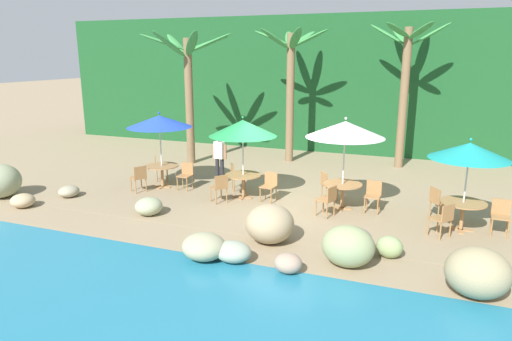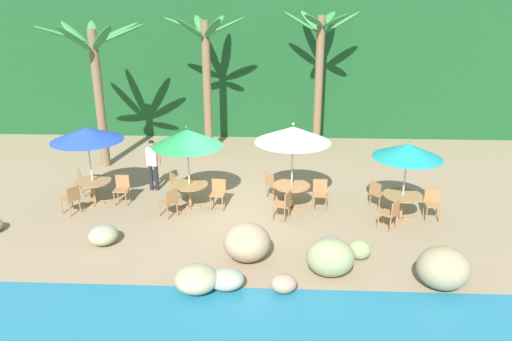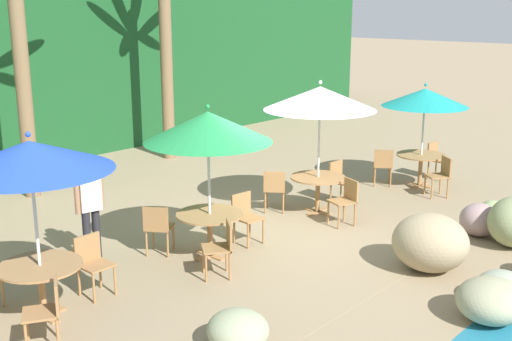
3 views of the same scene
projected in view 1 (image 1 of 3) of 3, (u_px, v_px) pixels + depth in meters
ground_plane at (283, 205)px, 13.42m from camera, size 120.00×120.00×0.00m
terrace_deck at (283, 204)px, 13.42m from camera, size 18.00×5.20×0.01m
foliage_backdrop at (344, 84)px, 20.83m from camera, size 28.00×2.40×6.00m
rock_seawall at (201, 221)px, 10.95m from camera, size 14.47×3.26×1.05m
umbrella_blue at (159, 121)px, 14.68m from camera, size 2.10×2.10×2.51m
dining_table_blue at (162, 169)px, 15.07m from camera, size 1.10×1.10×0.74m
chair_blue_seaward at (186, 174)px, 14.88m from camera, size 0.42×0.43×0.87m
chair_blue_inland at (159, 166)px, 15.88m from camera, size 0.59×0.59×0.87m
chair_blue_left at (139, 177)px, 14.52m from camera, size 0.58×0.58×0.87m
umbrella_green at (243, 128)px, 13.55m from camera, size 2.05×2.05×2.52m
dining_table_green at (243, 178)px, 13.93m from camera, size 1.10×1.10×0.74m
chair_green_seaward at (270, 184)px, 13.66m from camera, size 0.46×0.47×0.87m
chair_green_inland at (236, 175)px, 14.74m from camera, size 0.59×0.59×0.87m
chair_green_left at (220, 186)px, 13.45m from camera, size 0.60×0.59×0.87m
umbrella_white at (345, 129)px, 12.52m from camera, size 2.18×2.18×2.63m
dining_table_white at (342, 188)px, 12.93m from camera, size 1.10×1.10×0.74m
chair_white_seaward at (373, 194)px, 12.72m from camera, size 0.43×0.44×0.87m
chair_white_inland at (327, 184)px, 13.73m from camera, size 0.59×0.59×0.87m
chair_white_left at (328, 199)px, 12.29m from camera, size 0.55×0.55×0.87m
umbrella_teal at (470, 151)px, 10.97m from camera, size 1.90×1.90×2.35m
dining_table_teal at (463, 207)px, 11.32m from camera, size 1.10×1.10×0.74m
chair_teal_seaward at (501, 214)px, 11.09m from camera, size 0.44×0.45×0.87m
chair_teal_inland at (438, 201)px, 12.12m from camera, size 0.59×0.59×0.87m
chair_teal_left at (443, 218)px, 10.85m from camera, size 0.60×0.59×0.87m
palm_tree_nearest at (188, 72)px, 17.75m from camera, size 3.50×3.46×5.17m
palm_tree_second at (290, 73)px, 18.10m from camera, size 3.07×2.90×5.30m
palm_tree_third at (406, 72)px, 17.06m from camera, size 2.94×2.90×5.46m
waiter_in_white at (219, 155)px, 15.48m from camera, size 0.52×0.26×1.70m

